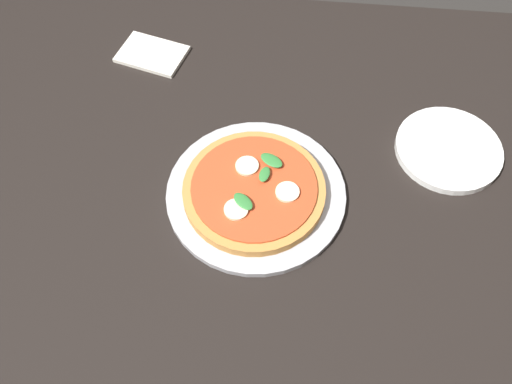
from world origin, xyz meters
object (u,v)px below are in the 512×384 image
at_px(dining_table, 298,216).
at_px(pizza, 254,190).
at_px(serving_tray, 256,193).
at_px(plate_white, 448,149).
at_px(napkin, 152,54).

bearing_deg(dining_table, pizza, -165.55).
xyz_separation_m(dining_table, serving_tray, (-0.08, -0.02, 0.09)).
xyz_separation_m(serving_tray, pizza, (-0.00, -0.00, 0.02)).
bearing_deg(plate_white, pizza, -158.61).
bearing_deg(plate_white, dining_table, -156.56).
distance_m(plate_white, napkin, 0.60).
distance_m(serving_tray, napkin, 0.40).
xyz_separation_m(serving_tray, plate_white, (0.33, 0.13, 0.00)).
height_order(serving_tray, plate_white, plate_white).
height_order(dining_table, plate_white, plate_white).
distance_m(serving_tray, pizza, 0.02).
bearing_deg(napkin, serving_tray, -52.13).
distance_m(dining_table, napkin, 0.45).
distance_m(pizza, plate_white, 0.36).
relative_size(dining_table, plate_white, 8.51).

